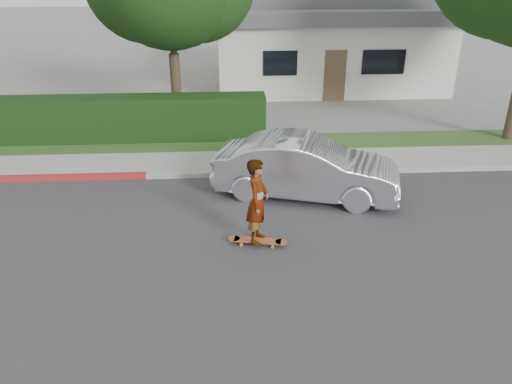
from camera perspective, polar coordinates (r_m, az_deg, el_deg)
ground at (r=10.69m, az=-20.72°, el=-7.42°), size 120.00×120.00×0.00m
road at (r=10.68m, az=-20.72°, el=-7.40°), size 60.00×8.00×0.01m
curb_far at (r=14.17m, az=-16.43°, el=1.69°), size 60.00×0.20×0.15m
sidewalk_far at (r=14.99m, az=-15.75°, el=3.00°), size 60.00×1.60×0.12m
planting_strip at (r=16.46m, az=-14.71°, el=5.06°), size 60.00×1.60×0.10m
hedge at (r=17.63m, az=-24.30°, el=7.36°), size 15.00×1.00×1.50m
house at (r=25.29m, az=7.69°, el=17.22°), size 10.60×8.60×4.30m
skateboard at (r=10.48m, az=0.17°, el=-5.58°), size 1.25×0.48×0.11m
skateboarder at (r=10.04m, az=0.18°, el=-1.06°), size 0.61×0.76×1.80m
car_silver at (r=12.46m, az=5.77°, el=2.77°), size 4.83×2.81×1.50m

